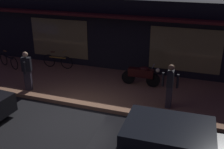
# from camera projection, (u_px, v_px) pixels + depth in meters

# --- Properties ---
(ground_plane) EXTENTS (60.00, 60.00, 0.00)m
(ground_plane) POSITION_uv_depth(u_px,v_px,m) (72.00, 122.00, 9.52)
(ground_plane) COLOR black
(sidewalk_slab) EXTENTS (18.00, 4.00, 0.15)m
(sidewalk_slab) POSITION_uv_depth(u_px,v_px,m) (103.00, 86.00, 12.12)
(sidewalk_slab) COLOR #8C6047
(sidewalk_slab) RESTS_ON ground_plane
(storefront_building) EXTENTS (18.00, 3.30, 3.60)m
(storefront_building) POSITION_uv_depth(u_px,v_px,m) (126.00, 31.00, 14.44)
(storefront_building) COLOR black
(storefront_building) RESTS_ON ground_plane
(motorcycle) EXTENTS (1.70, 0.55, 0.97)m
(motorcycle) POSITION_uv_depth(u_px,v_px,m) (142.00, 75.00, 11.88)
(motorcycle) COLOR black
(motorcycle) RESTS_ON sidewalk_slab
(bicycle_parked) EXTENTS (1.56, 0.67, 0.91)m
(bicycle_parked) POSITION_uv_depth(u_px,v_px,m) (9.00, 61.00, 14.02)
(bicycle_parked) COLOR black
(bicycle_parked) RESTS_ON sidewalk_slab
(bicycle_extra) EXTENTS (1.66, 0.42, 0.91)m
(bicycle_extra) POSITION_uv_depth(u_px,v_px,m) (58.00, 61.00, 13.96)
(bicycle_extra) COLOR black
(bicycle_extra) RESTS_ON sidewalk_slab
(person_photographer) EXTENTS (0.43, 0.61, 1.67)m
(person_photographer) POSITION_uv_depth(u_px,v_px,m) (27.00, 70.00, 11.31)
(person_photographer) COLOR #28232D
(person_photographer) RESTS_ON sidewalk_slab
(person_bystander) EXTENTS (0.61, 0.38, 1.67)m
(person_bystander) POSITION_uv_depth(u_px,v_px,m) (170.00, 85.00, 9.91)
(person_bystander) COLOR #28232D
(person_bystander) RESTS_ON sidewalk_slab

